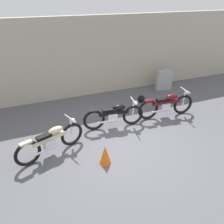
# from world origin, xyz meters

# --- Properties ---
(ground_plane) EXTENTS (40.00, 40.00, 0.00)m
(ground_plane) POSITION_xyz_m (0.00, 0.00, 0.00)
(ground_plane) COLOR #56565B
(building_wall) EXTENTS (18.00, 0.30, 3.28)m
(building_wall) POSITION_xyz_m (0.00, 4.10, 1.64)
(building_wall) COLOR #B2A893
(building_wall) RESTS_ON ground_plane
(stone_marker) EXTENTS (0.77, 0.28, 0.94)m
(stone_marker) POSITION_xyz_m (3.40, 3.24, 0.47)
(stone_marker) COLOR #9E9EA3
(stone_marker) RESTS_ON ground_plane
(helmet) EXTENTS (0.30, 0.30, 0.30)m
(helmet) POSITION_xyz_m (1.80, 2.42, 0.15)
(helmet) COLOR black
(helmet) RESTS_ON ground_plane
(traffic_cone) EXTENTS (0.32, 0.32, 0.55)m
(traffic_cone) POSITION_xyz_m (-0.88, -0.54, 0.28)
(traffic_cone) COLOR orange
(traffic_cone) RESTS_ON ground_plane
(motorcycle_black) EXTENTS (2.07, 0.58, 0.93)m
(motorcycle_black) POSITION_xyz_m (0.03, 1.05, 0.45)
(motorcycle_black) COLOR black
(motorcycle_black) RESTS_ON ground_plane
(motorcycle_cream) EXTENTS (1.97, 0.90, 0.93)m
(motorcycle_cream) POSITION_xyz_m (-2.13, 0.38, 0.45)
(motorcycle_cream) COLOR black
(motorcycle_cream) RESTS_ON ground_plane
(motorcycle_maroon) EXTENTS (2.18, 0.61, 0.98)m
(motorcycle_maroon) POSITION_xyz_m (2.07, 1.04, 0.47)
(motorcycle_maroon) COLOR black
(motorcycle_maroon) RESTS_ON ground_plane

